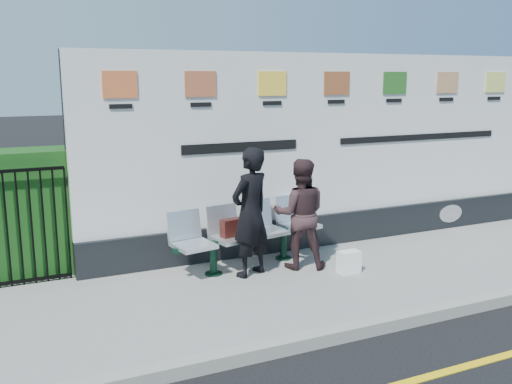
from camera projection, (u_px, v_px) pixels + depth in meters
ground at (492, 360)px, 5.68m from camera, size 80.00×80.00×0.00m
pavement at (350, 276)px, 7.90m from camera, size 14.00×3.00×0.12m
kerb at (424, 316)px, 6.56m from camera, size 14.00×0.18×0.14m
yellow_line at (492, 359)px, 5.68m from camera, size 14.00×0.10×0.01m
billboard at (332, 163)px, 9.03m from camera, size 8.00×0.30×3.00m
bench at (250, 250)px, 8.07m from camera, size 2.36×0.98×0.49m
woman_left at (250, 212)px, 7.59m from camera, size 0.75×0.64×1.75m
woman_right at (300, 214)px, 7.93m from camera, size 0.93×0.84×1.55m
handbag_brown at (232, 228)px, 7.83m from camera, size 0.33×0.20×0.25m
carrier_bag_white at (349, 262)px, 7.83m from camera, size 0.30×0.18×0.30m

